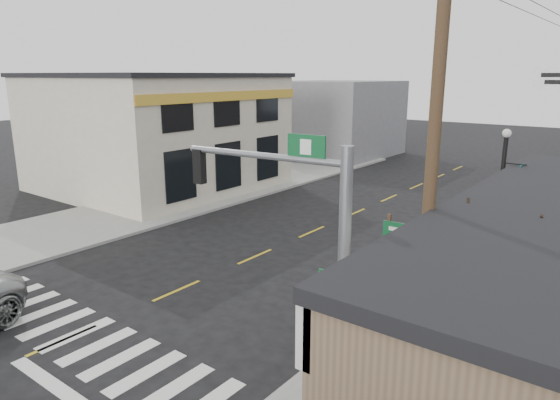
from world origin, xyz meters
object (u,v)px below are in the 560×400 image
Objects in this scene: fire_hydrant at (385,327)px; utility_pole_near at (433,155)px; guide_sign at (407,248)px; lamp_post at (502,198)px; traffic_signal_pole at (316,243)px; bare_tree at (503,221)px.

utility_pole_near is (1.35, -1.16, 4.80)m from fire_hydrant.
guide_sign is 2.93m from fire_hydrant.
traffic_signal_pole is at bearing -100.00° from lamp_post.
bare_tree is (2.64, -0.33, 3.42)m from fire_hydrant.
traffic_signal_pole is at bearing -146.31° from utility_pole_near.
fire_hydrant is 5.12m from utility_pole_near.
utility_pole_near reaches higher than traffic_signal_pole.
guide_sign is 3.59m from lamp_post.
fire_hydrant is (0.60, -2.54, -1.32)m from guide_sign.
fire_hydrant is 4.33m from bare_tree.
guide_sign is at bearing 87.20° from traffic_signal_pole.
fire_hydrant is at bearing -78.76° from guide_sign.
fire_hydrant is at bearing 75.99° from traffic_signal_pole.
traffic_signal_pole is 1.08× the size of lamp_post.
traffic_signal_pole is 2.99m from utility_pole_near.
lamp_post is 6.84m from utility_pole_near.
bare_tree is (3.24, -2.87, 2.10)m from guide_sign.
utility_pole_near reaches higher than lamp_post.
utility_pole_near reaches higher than fire_hydrant.
lamp_post reaches higher than guide_sign.
utility_pole_near is (1.95, -3.70, 3.48)m from guide_sign.
bare_tree is 2.06m from utility_pole_near.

